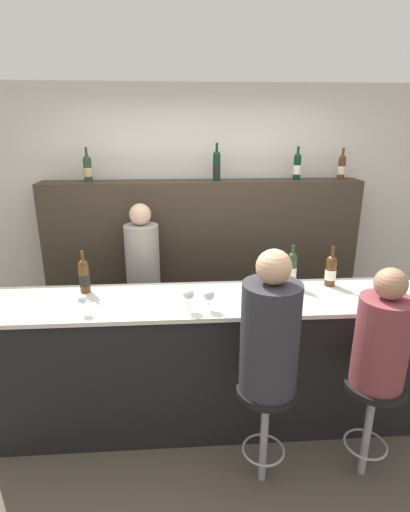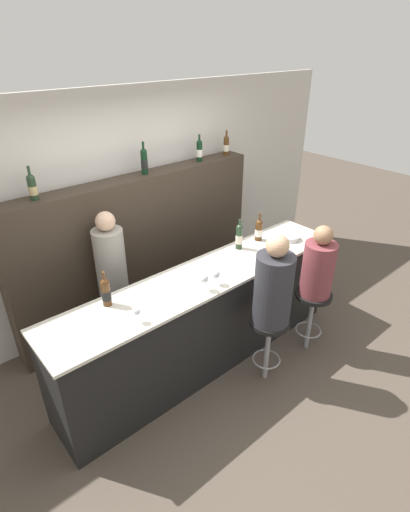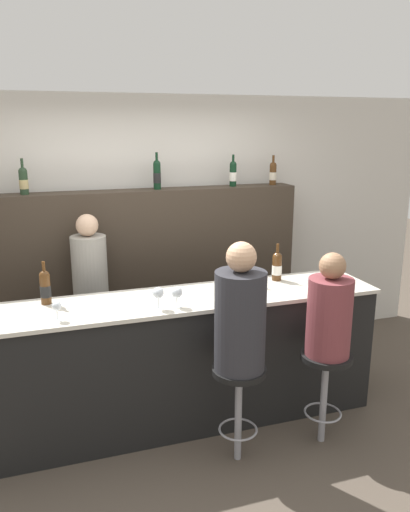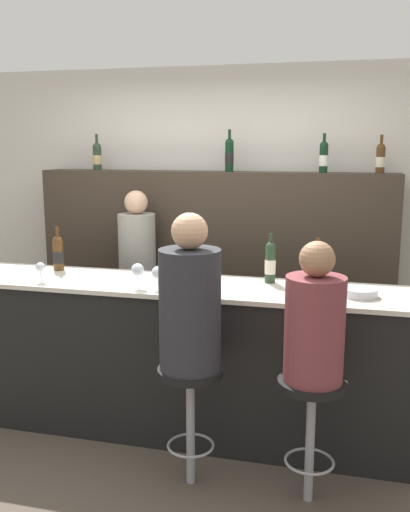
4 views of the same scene
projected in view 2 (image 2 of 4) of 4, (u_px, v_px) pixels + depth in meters
name	position (u px, v px, depth m)	size (l,w,h in m)	color
ground_plane	(224.00, 374.00, 4.07)	(16.00, 16.00, 0.00)	#4C4238
wall_back	(127.00, 208.00, 4.54)	(6.40, 0.05, 2.60)	beige
bar_counter	(205.00, 319.00, 4.01)	(3.20, 0.63, 1.05)	black
back_bar_cabinet	(141.00, 249.00, 4.60)	(3.00, 0.28, 1.73)	#382D23
wine_bottle_counter_0	(106.00, 292.00, 3.28)	(0.08, 0.08, 0.32)	#4C2D14
wine_bottle_counter_1	(239.00, 236.00, 4.16)	(0.07, 0.07, 0.33)	#233823
wine_bottle_counter_2	(259.00, 230.00, 4.34)	(0.08, 0.08, 0.31)	#4C2D14
wine_bottle_backbar_0	(32.00, 187.00, 3.53)	(0.08, 0.08, 0.31)	#233823
wine_bottle_backbar_1	(144.00, 161.00, 4.19)	(0.07, 0.07, 0.34)	black
wine_bottle_backbar_2	(199.00, 150.00, 4.63)	(0.07, 0.07, 0.31)	black
wine_bottle_backbar_3	(226.00, 145.00, 4.88)	(0.07, 0.07, 0.29)	#4C2D14
wine_glass_0	(137.00, 312.00, 3.09)	(0.07, 0.07, 0.13)	silver
wine_glass_1	(204.00, 279.00, 3.48)	(0.08, 0.08, 0.16)	silver
wine_glass_2	(215.00, 275.00, 3.56)	(0.08, 0.08, 0.15)	silver
metal_bowl	(290.00, 237.00, 4.40)	(0.21, 0.21, 0.05)	#B7B7BC
bar_stool_left	(269.00, 334.00, 3.77)	(0.37, 0.37, 0.71)	gray
guest_seated_left	(273.00, 286.00, 3.51)	(0.34, 0.34, 0.88)	#28282D
bar_stool_right	(312.00, 306.00, 4.16)	(0.37, 0.37, 0.71)	gray
guest_seated_right	(318.00, 266.00, 3.92)	(0.32, 0.32, 0.76)	brown
bartender	(114.00, 288.00, 4.11)	(0.30, 0.30, 1.59)	gray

